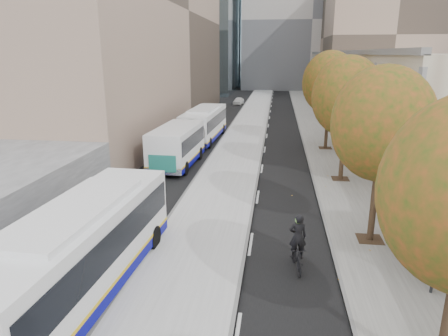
% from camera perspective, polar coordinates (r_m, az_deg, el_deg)
% --- Properties ---
extents(bus_platform, '(4.25, 150.00, 0.15)m').
position_cam_1_polar(bus_platform, '(39.86, 2.88, 4.50)').
color(bus_platform, '#B0B0B0').
rests_on(bus_platform, ground).
extents(sidewalk, '(4.75, 150.00, 0.08)m').
position_cam_1_polar(sidewalk, '(40.04, 14.39, 4.01)').
color(sidewalk, gray).
rests_on(sidewalk, ground).
extents(building_tan, '(18.00, 92.00, 8.00)m').
position_cam_1_polar(building_tan, '(69.96, 21.42, 11.67)').
color(building_tan, tan).
rests_on(building_tan, ground).
extents(building_midrise, '(24.00, 46.00, 25.00)m').
position_cam_1_polar(building_midrise, '(50.13, -19.48, 20.30)').
color(building_midrise, gray).
rests_on(building_midrise, ground).
extents(building_far_block, '(30.00, 18.00, 30.00)m').
position_cam_1_polar(building_far_block, '(100.40, 12.10, 19.70)').
color(building_far_block, '#AAA19B').
rests_on(building_far_block, ground).
extents(bus_shelter, '(1.90, 4.40, 2.53)m').
position_cam_1_polar(bus_shelter, '(17.24, 28.99, -5.95)').
color(bus_shelter, '#383A3F').
rests_on(bus_shelter, sidewalk).
extents(tree_c, '(4.20, 4.20, 7.28)m').
position_cam_1_polar(tree_c, '(17.69, 21.70, 5.82)').
color(tree_c, black).
rests_on(tree_c, sidewalk).
extents(tree_d, '(4.40, 4.40, 7.60)m').
position_cam_1_polar(tree_d, '(26.41, 17.19, 9.75)').
color(tree_d, black).
rests_on(tree_d, sidewalk).
extents(tree_e, '(4.60, 4.60, 7.92)m').
position_cam_1_polar(tree_e, '(35.27, 14.89, 11.69)').
color(tree_e, black).
rests_on(tree_e, sidewalk).
extents(bus_far, '(3.23, 17.71, 2.94)m').
position_cam_1_polar(bus_far, '(34.50, -4.24, 5.25)').
color(bus_far, white).
rests_on(bus_far, ground).
extents(cyclist, '(0.76, 1.85, 2.30)m').
position_cam_1_polar(cyclist, '(15.77, 10.39, -11.39)').
color(cyclist, black).
rests_on(cyclist, ground).
extents(distant_car, '(1.76, 3.55, 1.16)m').
position_cam_1_polar(distant_car, '(66.05, 2.08, 9.56)').
color(distant_car, silver).
rests_on(distant_car, ground).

